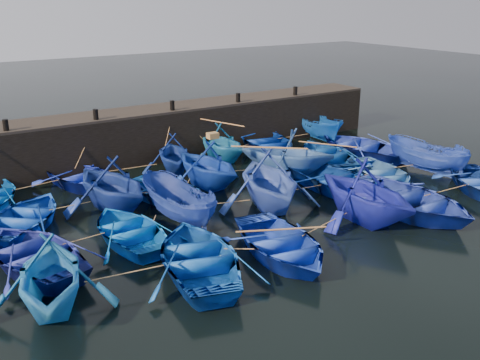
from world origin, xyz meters
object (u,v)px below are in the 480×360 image
boat_13 (34,253)px  boat_20 (50,274)px  boat_8 (168,191)px  wooden_crate (213,136)px

boat_13 → boat_20: size_ratio=1.17×
boat_8 → boat_13: bearing=-175.4°
boat_13 → wooden_crate: 9.52m
boat_13 → boat_20: bearing=73.8°
wooden_crate → boat_20: bearing=-144.3°
boat_8 → boat_20: boat_20 is taller
boat_13 → wooden_crate: wooden_crate is taller
boat_8 → boat_13: size_ratio=0.89×
boat_8 → boat_20: 8.45m
boat_20 → boat_13: bearing=103.2°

